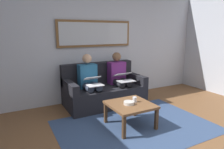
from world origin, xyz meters
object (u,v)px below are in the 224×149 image
Objects in this scene: framed_mirror at (95,34)px; laptop_white at (93,81)px; laptop_silver at (124,77)px; couch at (103,90)px; bowl at (129,103)px; person_left at (119,76)px; coffee_table at (130,106)px; cup at (135,99)px; person_right at (89,80)px.

framed_mirror is 1.21m from laptop_white.
framed_mirror is 4.55× the size of laptop_silver.
couch is 9.59× the size of bowl.
bowl is at bearing 84.76° from couch.
bowl is at bearing 86.01° from framed_mirror.
laptop_silver is (-0.00, 0.23, 0.02)m from person_left.
framed_mirror is at bearing -117.45° from laptop_white.
cup is (-0.11, -0.03, 0.10)m from coffee_table.
person_right reaches higher than coffee_table.
framed_mirror is 1.97m from bowl.
laptop_silver is at bearing -115.12° from coffee_table.
bowl is 0.16× the size of person_right.
couch is 1.50× the size of person_left.
cup is 0.08× the size of person_right.
couch is 0.56m from laptop_silver.
coffee_table is (0.07, 1.61, -1.19)m from framed_mirror.
coffee_table is 1.89× the size of laptop_white.
framed_mirror reaches higher than bowl.
cup is at bearing -161.15° from bowl.
framed_mirror reaches higher than couch.
framed_mirror is 1.56× the size of person_right.
laptop_silver is (-0.36, 0.30, 0.32)m from couch.
laptop_white is at bearing 0.24° from laptop_silver.
bowl is 0.48× the size of laptop_white.
couch is at bearing -93.47° from coffee_table.
framed_mirror is 19.79× the size of cup.
coffee_table is 1.25m from person_left.
bowl is 0.16× the size of person_left.
framed_mirror is (0.00, -0.39, 1.24)m from couch.
person_left is at bearing -110.58° from coffee_table.
person_right is at bearing -78.15° from bowl.
framed_mirror reaches higher than laptop_silver.
person_left reaches higher than coffee_table.
person_left is (-0.32, -1.11, 0.16)m from cup.
couch is 0.47m from person_right.
couch is 1.22m from coffee_table.
cup is (-0.04, 1.57, -1.10)m from framed_mirror.
laptop_white is (-0.00, 0.23, 0.02)m from person_right.
person_right is at bearing -17.73° from laptop_silver.
laptop_silver is 0.75m from person_right.
cup is 0.50× the size of bowl.
laptop_silver is at bearing -109.97° from cup.
framed_mirror reaches higher than cup.
person_left is 3.05× the size of laptop_white.
framed_mirror is at bearing -92.63° from coffee_table.
couch is 2.43× the size of coffee_table.
cup is at bearing 70.03° from laptop_silver.
laptop_silver is 1.05× the size of laptop_white.
person_left is at bearing -112.00° from bowl.
couch reaches higher than laptop_white.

